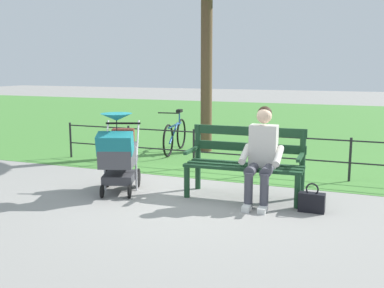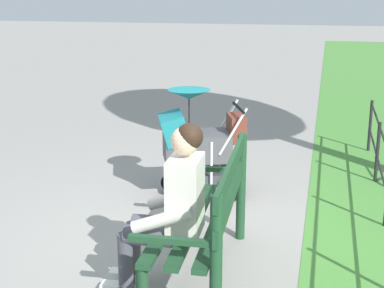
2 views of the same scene
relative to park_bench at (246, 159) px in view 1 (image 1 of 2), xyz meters
name	(u,v)px [view 1 (image 1 of 2)]	position (x,y,z in m)	size (l,w,h in m)	color
ground_plane	(197,193)	(0.67, 0.12, -0.53)	(60.00, 60.00, 0.00)	gray
grass_lawn	(296,123)	(0.67, -8.68, -0.52)	(40.00, 16.00, 0.01)	#478438
park_bench	(246,159)	(0.00, 0.00, 0.00)	(1.62, 0.66, 0.96)	#193D23
person_on_bench	(262,153)	(-0.27, 0.22, 0.15)	(0.55, 0.74, 1.28)	#42424C
stroller	(118,152)	(1.73, 0.49, 0.07)	(0.76, 0.99, 1.15)	black
handbag	(312,202)	(-0.95, 0.37, -0.40)	(0.32, 0.14, 0.37)	black
park_fence	(229,147)	(0.67, -1.42, -0.11)	(6.62, 0.04, 0.70)	black
bicycle	(175,135)	(2.25, -2.68, -0.16)	(0.44, 1.65, 0.89)	black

